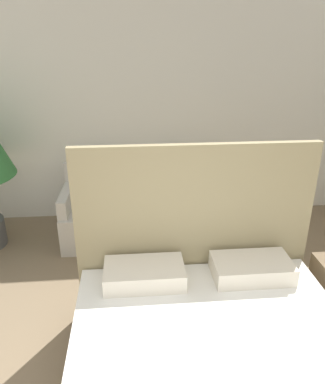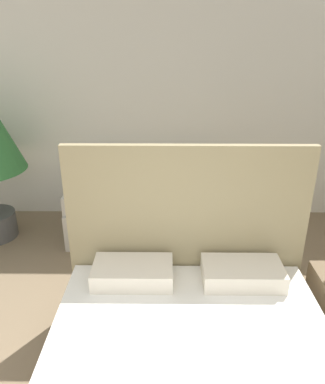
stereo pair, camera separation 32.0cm
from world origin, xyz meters
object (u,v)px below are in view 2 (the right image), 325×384
at_px(side_table, 146,217).
at_px(bed, 192,367).
at_px(armchair_near_window_right, 191,216).
at_px(armchair_near_window_left, 101,215).

bearing_deg(side_table, bed, -79.57).
bearing_deg(armchair_near_window_right, bed, -90.44).
relative_size(bed, armchair_near_window_left, 2.34).
height_order(armchair_near_window_left, side_table, armchair_near_window_left).
xyz_separation_m(armchair_near_window_right, side_table, (-0.52, 0.01, -0.03)).
distance_m(armchair_near_window_left, side_table, 0.52).
relative_size(armchair_near_window_right, side_table, 1.73).
bearing_deg(armchair_near_window_left, side_table, 2.15).
bearing_deg(armchair_near_window_left, armchair_near_window_right, 1.13).
height_order(bed, armchair_near_window_left, bed).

